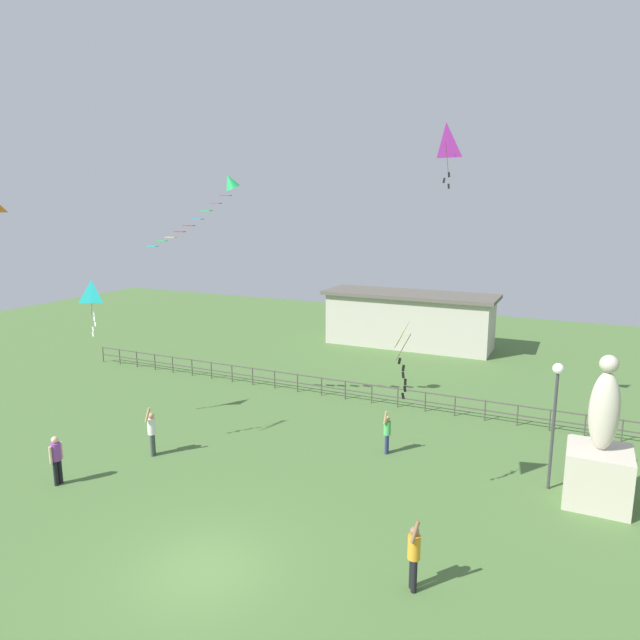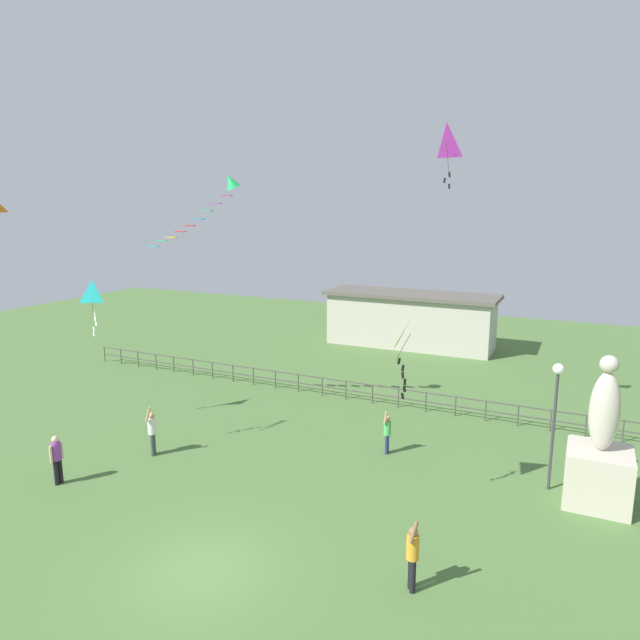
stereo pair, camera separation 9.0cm
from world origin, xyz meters
name	(u,v)px [view 2 (the right image)]	position (x,y,z in m)	size (l,w,h in m)	color
ground_plane	(203,570)	(0.00, 0.00, 0.00)	(80.00, 80.00, 0.00)	#4C7038
statue_monument	(599,462)	(9.31, 8.24, 1.42)	(1.95, 1.95, 4.91)	beige
lamppost	(556,399)	(7.88, 8.56, 3.20)	(0.36, 0.36, 4.40)	#38383D
person_0	(57,456)	(-7.36, 1.70, 1.00)	(0.32, 0.53, 1.74)	black
person_1	(412,553)	(5.17, 1.60, 1.01)	(0.35, 0.54, 2.01)	black
person_2	(152,430)	(-6.03, 4.89, 1.01)	(0.33, 0.55, 2.01)	#3F4C47
person_3	(387,432)	(2.03, 8.90, 0.89)	(0.28, 0.47, 1.77)	navy
kite_1	(410,338)	(3.87, 5.24, 5.53)	(0.70, 0.83, 2.49)	yellow
kite_2	(446,142)	(3.15, 11.81, 11.80)	(0.81, 0.80, 2.45)	#B22DB2
kite_3	(93,294)	(-10.24, 6.43, 5.76)	(0.80, 0.68, 2.37)	#19B2B2
streamer_kite	(225,188)	(-5.22, 9.05, 10.14)	(4.75, 0.97, 3.09)	#1EB759
waterfront_railing	(374,391)	(-0.38, 14.00, 0.62)	(36.05, 0.06, 0.95)	#4C4742
pavilion_building	(410,319)	(-2.17, 26.00, 1.87)	(11.62, 3.88, 3.69)	#B7B2A3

